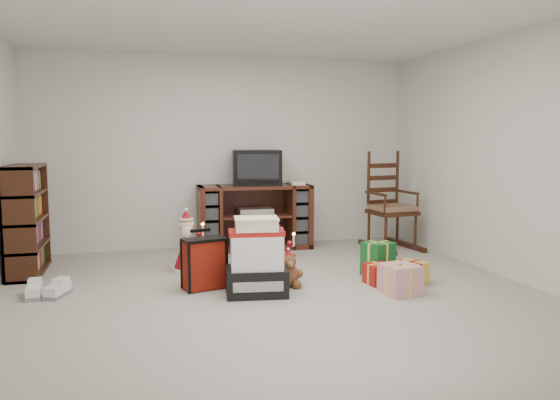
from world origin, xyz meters
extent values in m
cube|color=#ACA89E|center=(0.00, 0.00, -0.01)|extent=(5.00, 5.00, 0.01)
cube|color=silver|center=(0.00, 0.00, 2.50)|extent=(5.00, 5.00, 0.01)
cube|color=silver|center=(0.00, 2.50, 1.25)|extent=(5.00, 0.01, 2.50)
cube|color=silver|center=(0.00, -2.50, 1.25)|extent=(5.00, 0.01, 2.50)
cube|color=silver|center=(2.50, 0.00, 1.25)|extent=(0.01, 5.00, 2.50)
cube|color=#461C14|center=(0.31, 2.21, 0.42)|extent=(1.47, 0.56, 0.83)
cube|color=#BBBBBD|center=(0.31, 2.18, 0.49)|extent=(0.44, 0.32, 0.08)
cube|color=#391B0F|center=(-2.31, 1.56, 0.58)|extent=(0.32, 0.95, 1.16)
cube|color=#391B0F|center=(2.04, 1.74, 0.48)|extent=(0.58, 0.57, 0.05)
cube|color=#8D5F4C|center=(2.04, 1.74, 0.54)|extent=(0.54, 0.52, 0.06)
cube|color=#391B0F|center=(2.04, 1.97, 0.91)|extent=(0.45, 0.11, 0.81)
cube|color=#391B0F|center=(2.04, 1.74, 0.03)|extent=(0.63, 0.93, 0.06)
cube|color=black|center=(-0.14, 0.13, 0.13)|extent=(0.61, 0.48, 0.25)
cube|color=white|center=(-0.14, 0.13, 0.40)|extent=(0.51, 0.42, 0.31)
cube|color=#A01712|center=(-0.14, 0.13, 0.58)|extent=(0.54, 0.34, 0.04)
cube|color=#EEE6C3|center=(-0.14, 0.13, 0.65)|extent=(0.42, 0.34, 0.10)
cube|color=maroon|center=(-0.58, 0.44, 0.25)|extent=(0.42, 0.29, 0.50)
cube|color=black|center=(-0.58, 0.53, 0.56)|extent=(0.20, 0.08, 0.03)
ellipsoid|color=brown|center=(0.22, 0.32, 0.11)|extent=(0.22, 0.19, 0.23)
sphere|color=brown|center=(0.22, 0.29, 0.25)|extent=(0.15, 0.15, 0.15)
cone|color=maroon|center=(0.18, 0.61, 0.20)|extent=(0.28, 0.28, 0.41)
sphere|color=beige|center=(0.18, 0.61, 0.46)|extent=(0.14, 0.14, 0.14)
cone|color=maroon|center=(0.18, 0.61, 0.56)|extent=(0.12, 0.12, 0.10)
cylinder|color=silver|center=(0.33, 0.50, 0.42)|extent=(0.02, 0.02, 0.12)
cone|color=maroon|center=(-0.67, 1.20, 0.22)|extent=(0.31, 0.31, 0.45)
sphere|color=beige|center=(-0.67, 1.20, 0.50)|extent=(0.15, 0.15, 0.15)
cone|color=maroon|center=(-0.67, 1.20, 0.62)|extent=(0.13, 0.13, 0.11)
cylinder|color=silver|center=(-0.51, 1.07, 0.46)|extent=(0.02, 0.02, 0.13)
cube|color=white|center=(-2.11, 0.56, 0.06)|extent=(0.15, 0.32, 0.11)
cube|color=white|center=(-1.91, 0.56, 0.06)|extent=(0.24, 0.34, 0.11)
cube|color=#A01712|center=(1.09, 0.23, 0.14)|extent=(0.28, 0.28, 0.28)
cube|color=#165B22|center=(1.31, 0.49, 0.14)|extent=(0.28, 0.28, 0.28)
cube|color=yellow|center=(1.36, 0.07, 0.14)|extent=(0.28, 0.28, 0.28)
cube|color=white|center=(1.04, -0.15, 0.14)|extent=(0.28, 0.28, 0.28)
cube|color=black|center=(0.35, 2.26, 1.06)|extent=(0.68, 0.52, 0.45)
cube|color=black|center=(0.35, 2.03, 1.06)|extent=(0.52, 0.10, 0.36)
camera|label=1|loc=(-1.22, -4.67, 1.44)|focal=35.00mm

